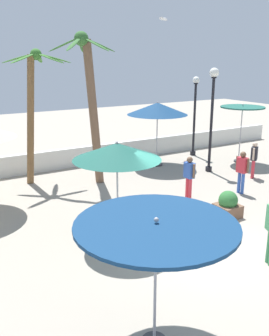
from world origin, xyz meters
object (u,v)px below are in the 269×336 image
object	(u,v)px
guest_2	(242,168)
seagull_1	(163,19)
patio_umbrella_0	(156,230)
lamp_post_1	(212,107)
guest_1	(189,174)
palm_tree_0	(90,95)
lamp_post_2	(195,110)
patio_umbrella_1	(242,111)
palm_tree_2	(32,101)
patio_umbrella_4	(157,109)
patio_umbrella_3	(117,152)
guest_0	(254,157)
planter	(228,205)

from	to	relation	value
guest_2	seagull_1	xyz separation A→B (m)	(1.31, 7.04, 5.73)
guest_2	seagull_1	size ratio (longest dim) A/B	1.78
patio_umbrella_0	seagull_1	bearing A→B (deg)	54.77
lamp_post_1	guest_1	xyz separation A→B (m)	(-2.92, -2.21, -1.91)
palm_tree_0	guest_2	bearing A→B (deg)	-42.81
seagull_1	lamp_post_2	bearing A→B (deg)	-62.22
lamp_post_2	patio_umbrella_0	bearing A→B (deg)	-132.26
patio_umbrella_1	palm_tree_2	size ratio (longest dim) A/B	0.54
patio_umbrella_0	palm_tree_0	world-z (taller)	palm_tree_0
patio_umbrella_1	patio_umbrella_4	size ratio (longest dim) A/B	0.95
lamp_post_1	palm_tree_2	bearing A→B (deg)	160.81
patio_umbrella_4	guest_1	size ratio (longest dim) A/B	1.92
patio_umbrella_3	guest_2	size ratio (longest dim) A/B	1.73
guest_0	seagull_1	size ratio (longest dim) A/B	1.72
patio_umbrella_4	palm_tree_2	world-z (taller)	palm_tree_2
patio_umbrella_1	patio_umbrella_3	size ratio (longest dim) A/B	1.01
lamp_post_2	guest_0	distance (m)	4.54
palm_tree_2	patio_umbrella_1	bearing A→B (deg)	-12.21
palm_tree_0	lamp_post_2	xyz separation A→B (m)	(6.36, 1.51, -1.17)
lamp_post_1	lamp_post_2	world-z (taller)	lamp_post_1
seagull_1	palm_tree_0	bearing A→B (deg)	-149.94
guest_0	palm_tree_0	bearing A→B (deg)	155.00
lamp_post_2	guest_2	size ratio (longest dim) A/B	2.50
guest_2	lamp_post_2	bearing A→B (deg)	67.94
patio_umbrella_3	lamp_post_1	distance (m)	7.48
seagull_1	guest_2	bearing A→B (deg)	-100.52
guest_0	lamp_post_2	bearing A→B (deg)	85.20
patio_umbrella_4	planter	size ratio (longest dim) A/B	3.46
palm_tree_2	guest_1	xyz separation A→B (m)	(4.01, -4.62, -2.30)
patio_umbrella_4	guest_2	bearing A→B (deg)	-83.77
guest_2	guest_0	bearing A→B (deg)	30.50
palm_tree_0	patio_umbrella_3	bearing A→B (deg)	-106.95
lamp_post_2	palm_tree_2	bearing A→B (deg)	-178.50
patio_umbrella_1	guest_2	xyz separation A→B (m)	(-3.19, -3.18, -1.51)
guest_1	guest_2	size ratio (longest dim) A/B	0.97
palm_tree_2	lamp_post_2	size ratio (longest dim) A/B	1.30
lamp_post_2	guest_1	bearing A→B (deg)	-130.90
palm_tree_0	palm_tree_2	bearing A→B (deg)	144.71
patio_umbrella_1	guest_0	world-z (taller)	patio_umbrella_1
guest_2	lamp_post_1	bearing A→B (deg)	71.58
guest_0	patio_umbrella_4	bearing A→B (deg)	122.43
seagull_1	lamp_post_1	bearing A→B (deg)	-95.20
lamp_post_2	guest_1	xyz separation A→B (m)	(-4.19, -4.83, -1.38)
patio_umbrella_0	palm_tree_0	bearing A→B (deg)	71.80
planter	patio_umbrella_1	bearing A→B (deg)	41.25
palm_tree_0	planter	world-z (taller)	palm_tree_0
guest_1	patio_umbrella_0	bearing A→B (deg)	-133.45
lamp_post_2	seagull_1	size ratio (longest dim) A/B	4.44
patio_umbrella_3	guest_0	xyz separation A→B (m)	(7.44, 1.93, -1.55)
patio_umbrella_0	patio_umbrella_3	size ratio (longest dim) A/B	0.96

